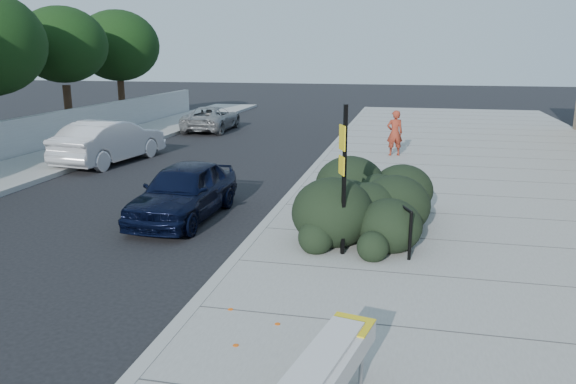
# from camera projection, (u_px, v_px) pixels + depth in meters

# --- Properties ---
(ground) EXTENTS (120.00, 120.00, 0.00)m
(ground) POSITION_uv_depth(u_px,v_px,m) (234.00, 267.00, 10.50)
(ground) COLOR black
(ground) RESTS_ON ground
(sidewalk_near) EXTENTS (11.20, 50.00, 0.15)m
(sidewalk_near) POSITION_uv_depth(u_px,v_px,m) (508.00, 209.00, 14.04)
(sidewalk_near) COLOR gray
(sidewalk_near) RESTS_ON ground
(curb_near) EXTENTS (0.22, 50.00, 0.17)m
(curb_near) POSITION_uv_depth(u_px,v_px,m) (290.00, 197.00, 15.21)
(curb_near) COLOR #9E9E99
(curb_near) RESTS_ON ground
(curb_far) EXTENTS (0.22, 50.00, 0.17)m
(curb_far) POSITION_uv_depth(u_px,v_px,m) (31.00, 182.00, 16.88)
(curb_far) COLOR #9E9E99
(curb_far) RESTS_ON ground
(tree_far_e) EXTENTS (4.00, 4.00, 5.90)m
(tree_far_e) POSITION_uv_depth(u_px,v_px,m) (62.00, 45.00, 25.34)
(tree_far_e) COLOR #332114
(tree_far_e) RESTS_ON ground
(tree_far_f) EXTENTS (4.40, 4.40, 6.07)m
(tree_far_f) POSITION_uv_depth(u_px,v_px,m) (118.00, 46.00, 30.08)
(tree_far_f) COLOR #332114
(tree_far_f) RESTS_ON ground
(bench) EXTENTS (0.99, 2.44, 0.72)m
(bench) POSITION_uv_depth(u_px,v_px,m) (320.00, 377.00, 5.68)
(bench) COLOR gray
(bench) RESTS_ON sidewalk_near
(bike_rack) EXTENTS (0.30, 0.60, 0.95)m
(bike_rack) POSITION_uv_depth(u_px,v_px,m) (404.00, 226.00, 10.60)
(bike_rack) COLOR black
(bike_rack) RESTS_ON sidewalk_near
(sign_post) EXTENTS (0.17, 0.31, 2.85)m
(sign_post) POSITION_uv_depth(u_px,v_px,m) (343.00, 172.00, 10.37)
(sign_post) COLOR black
(sign_post) RESTS_ON sidewalk_near
(hedge) EXTENTS (2.37, 4.19, 1.51)m
(hedge) POSITION_uv_depth(u_px,v_px,m) (371.00, 195.00, 12.16)
(hedge) COLOR black
(hedge) RESTS_ON sidewalk_near
(sedan_navy) EXTENTS (1.70, 4.01, 1.35)m
(sedan_navy) POSITION_uv_depth(u_px,v_px,m) (184.00, 191.00, 13.42)
(sedan_navy) COLOR black
(sedan_navy) RESTS_ON ground
(wagon_silver) EXTENTS (2.28, 4.89, 1.55)m
(wagon_silver) POSITION_uv_depth(u_px,v_px,m) (110.00, 141.00, 20.13)
(wagon_silver) COLOR silver
(wagon_silver) RESTS_ON ground
(suv_silver) EXTENTS (2.19, 4.49, 1.23)m
(suv_silver) POSITION_uv_depth(u_px,v_px,m) (212.00, 118.00, 28.33)
(suv_silver) COLOR gray
(suv_silver) RESTS_ON ground
(pedestrian) EXTENTS (0.70, 0.57, 1.67)m
(pedestrian) POSITION_uv_depth(u_px,v_px,m) (395.00, 133.00, 20.70)
(pedestrian) COLOR maroon
(pedestrian) RESTS_ON sidewalk_near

